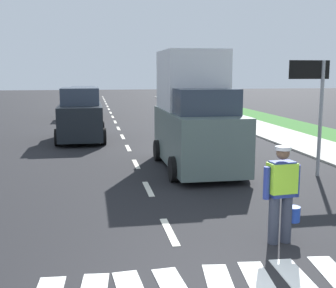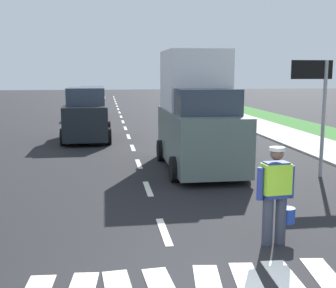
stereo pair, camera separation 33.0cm
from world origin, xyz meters
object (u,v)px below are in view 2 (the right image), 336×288
car_oncoming_second (92,103)px  road_worker (276,191)px  car_oncoming_lead (87,116)px  lane_direction_sign (317,90)px  delivery_truck (198,115)px

car_oncoming_second → road_worker: bearing=-80.5°
car_oncoming_second → car_oncoming_lead: (0.04, -9.55, 0.12)m
road_worker → lane_direction_sign: 5.46m
lane_direction_sign → delivery_truck: delivery_truck is taller
road_worker → delivery_truck: size_ratio=0.36×
delivery_truck → car_oncoming_lead: size_ratio=1.15×
lane_direction_sign → car_oncoming_lead: (-6.44, 7.67, -1.36)m
lane_direction_sign → car_oncoming_lead: bearing=130.0°
road_worker → car_oncoming_lead: bearing=106.5°
delivery_truck → car_oncoming_second: (-3.58, 15.55, -0.69)m
delivery_truck → car_oncoming_second: 15.97m
car_oncoming_second → car_oncoming_lead: car_oncoming_lead is taller
lane_direction_sign → car_oncoming_second: lane_direction_sign is taller
road_worker → car_oncoming_second: (-3.62, 21.63, -0.01)m
delivery_truck → road_worker: bearing=-89.6°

